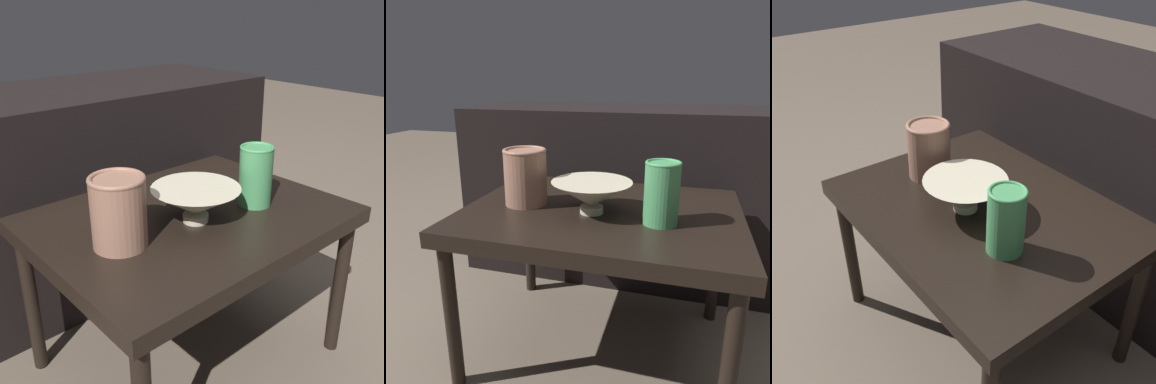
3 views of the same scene
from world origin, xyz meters
The scene contains 6 objects.
ground_plane centered at (0.00, 0.00, 0.00)m, with size 8.00×8.00×0.00m, color #6B5B4C.
table centered at (0.00, 0.00, 0.40)m, with size 0.73×0.56×0.44m.
couch_backdrop centered at (0.00, 0.57, 0.34)m, with size 1.31×0.50×0.67m.
bowl centered at (-0.02, -0.04, 0.49)m, with size 0.21×0.21×0.08m.
vase_textured_left centered at (-0.21, -0.02, 0.52)m, with size 0.12×0.12×0.16m.
vase_colorful_right centered at (0.16, -0.07, 0.52)m, with size 0.08×0.08×0.15m.
Camera 1 is at (-0.65, -0.74, 0.92)m, focal length 42.00 mm.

